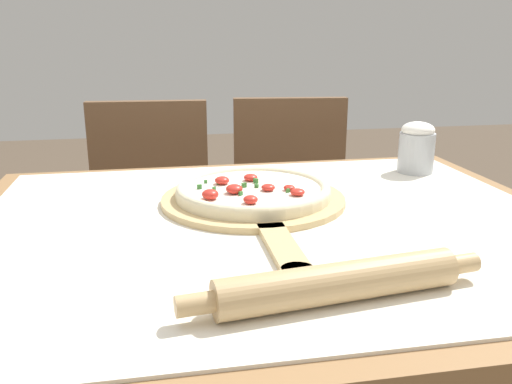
{
  "coord_description": "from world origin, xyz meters",
  "views": [
    {
      "loc": [
        -0.2,
        -0.89,
        1.08
      ],
      "look_at": [
        -0.02,
        0.09,
        0.79
      ],
      "focal_mm": 38.0,
      "sensor_mm": 36.0,
      "label": 1
    }
  ],
  "objects_px": {
    "pizza": "(253,190)",
    "rolling_pin": "(338,282)",
    "chair_left": "(151,221)",
    "chair_right": "(292,212)",
    "flour_cup": "(417,147)",
    "pizza_peel": "(255,203)"
  },
  "relations": [
    {
      "from": "pizza_peel",
      "to": "flour_cup",
      "type": "height_order",
      "value": "flour_cup"
    },
    {
      "from": "chair_left",
      "to": "flour_cup",
      "type": "relative_size",
      "value": 7.18
    },
    {
      "from": "pizza",
      "to": "rolling_pin",
      "type": "xyz_separation_m",
      "value": [
        0.03,
        -0.42,
        0.0
      ]
    },
    {
      "from": "chair_right",
      "to": "flour_cup",
      "type": "bearing_deg",
      "value": -64.11
    },
    {
      "from": "pizza_peel",
      "to": "chair_right",
      "type": "bearing_deg",
      "value": 69.81
    },
    {
      "from": "chair_right",
      "to": "flour_cup",
      "type": "height_order",
      "value": "flour_cup"
    },
    {
      "from": "pizza_peel",
      "to": "chair_left",
      "type": "xyz_separation_m",
      "value": [
        -0.21,
        0.69,
        -0.26
      ]
    },
    {
      "from": "rolling_pin",
      "to": "flour_cup",
      "type": "height_order",
      "value": "flour_cup"
    },
    {
      "from": "chair_left",
      "to": "flour_cup",
      "type": "xyz_separation_m",
      "value": [
        0.64,
        -0.5,
        0.32
      ]
    },
    {
      "from": "flour_cup",
      "to": "pizza",
      "type": "bearing_deg",
      "value": -158.51
    },
    {
      "from": "chair_left",
      "to": "pizza_peel",
      "type": "bearing_deg",
      "value": -68.86
    },
    {
      "from": "chair_right",
      "to": "pizza",
      "type": "bearing_deg",
      "value": -104.15
    },
    {
      "from": "pizza",
      "to": "chair_right",
      "type": "distance_m",
      "value": 0.77
    },
    {
      "from": "pizza_peel",
      "to": "rolling_pin",
      "type": "xyz_separation_m",
      "value": [
        0.03,
        -0.4,
        0.02
      ]
    },
    {
      "from": "pizza",
      "to": "flour_cup",
      "type": "relative_size",
      "value": 2.5
    },
    {
      "from": "rolling_pin",
      "to": "chair_left",
      "type": "xyz_separation_m",
      "value": [
        -0.25,
        1.09,
        -0.28
      ]
    },
    {
      "from": "rolling_pin",
      "to": "chair_left",
      "type": "bearing_deg",
      "value": 102.75
    },
    {
      "from": "flour_cup",
      "to": "chair_right",
      "type": "bearing_deg",
      "value": 109.24
    },
    {
      "from": "pizza",
      "to": "rolling_pin",
      "type": "bearing_deg",
      "value": -85.68
    },
    {
      "from": "chair_right",
      "to": "flour_cup",
      "type": "xyz_separation_m",
      "value": [
        0.17,
        -0.5,
        0.32
      ]
    },
    {
      "from": "pizza",
      "to": "chair_left",
      "type": "height_order",
      "value": "chair_left"
    },
    {
      "from": "pizza_peel",
      "to": "pizza",
      "type": "distance_m",
      "value": 0.03
    }
  ]
}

